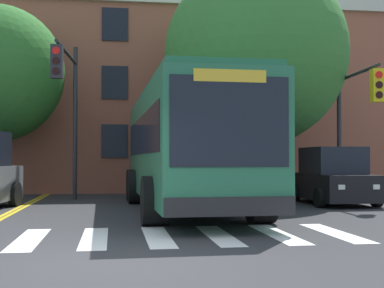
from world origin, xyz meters
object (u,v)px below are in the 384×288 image
(city_bus, at_px, (185,146))
(traffic_light_overhead, at_px, (68,93))
(car_black_far_lane, at_px, (333,178))
(traffic_light_near_corner, at_px, (355,108))
(street_tree_curbside_large, at_px, (255,55))

(city_bus, xyz_separation_m, traffic_light_overhead, (-3.58, 2.90, 1.81))
(city_bus, distance_m, traffic_light_overhead, 4.95)
(car_black_far_lane, xyz_separation_m, traffic_light_near_corner, (0.82, 0.04, 2.29))
(city_bus, height_order, car_black_far_lane, city_bus)
(city_bus, bearing_deg, traffic_light_near_corner, 13.69)
(city_bus, xyz_separation_m, car_black_far_lane, (5.03, 1.38, -1.01))
(car_black_far_lane, distance_m, traffic_light_near_corner, 2.43)
(city_bus, height_order, street_tree_curbside_large, street_tree_curbside_large)
(car_black_far_lane, height_order, traffic_light_overhead, traffic_light_overhead)
(traffic_light_overhead, bearing_deg, city_bus, -38.98)
(traffic_light_overhead, height_order, street_tree_curbside_large, street_tree_curbside_large)
(car_black_far_lane, height_order, street_tree_curbside_large, street_tree_curbside_large)
(traffic_light_near_corner, distance_m, street_tree_curbside_large, 4.26)
(traffic_light_overhead, xyz_separation_m, street_tree_curbside_large, (6.63, 0.91, 1.64))
(traffic_light_near_corner, height_order, traffic_light_overhead, traffic_light_overhead)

